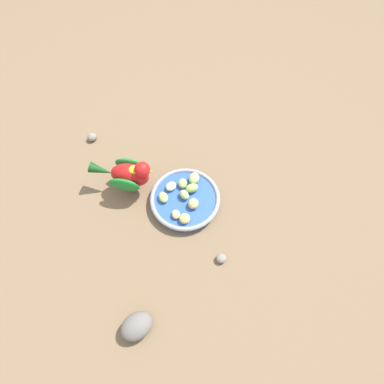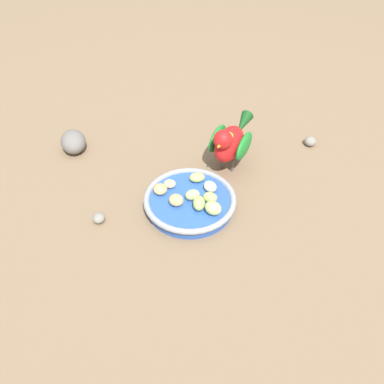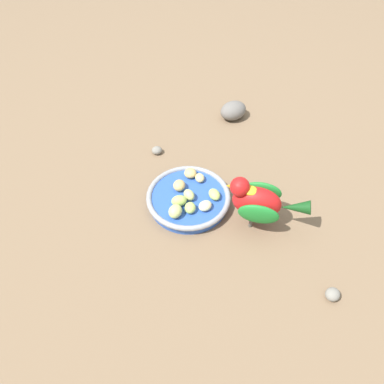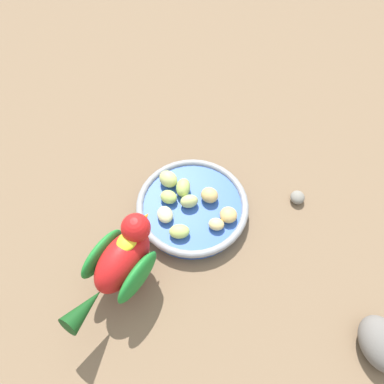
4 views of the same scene
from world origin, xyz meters
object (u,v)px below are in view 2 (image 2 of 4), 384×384
Objects in this scene: apple_piece_2 at (176,200)px; rock_large at (73,142)px; apple_piece_1 at (170,184)px; apple_piece_3 at (197,177)px; apple_piece_4 at (210,187)px; apple_piece_6 at (160,189)px; apple_piece_7 at (213,208)px; apple_piece_0 at (191,196)px; apple_piece_5 at (198,204)px; parrot at (230,142)px; pebble_1 at (99,218)px; feeding_bowl at (190,201)px; pebble_0 at (310,141)px; apple_piece_8 at (210,197)px.

apple_piece_2 is 0.40× the size of rock_large.
apple_piece_1 is 0.06m from apple_piece_3.
apple_piece_4 is 1.07× the size of apple_piece_6.
apple_piece_7 is (-0.10, 0.02, 0.00)m from apple_piece_3.
apple_piece_7 is at bearing -157.22° from apple_piece_0.
apple_piece_4 is 0.41× the size of rock_large.
parrot reaches higher than apple_piece_5.
apple_piece_5 reaches higher than pebble_1.
rock_large reaches higher than apple_piece_2.
parrot reaches higher than apple_piece_4.
apple_piece_5 is (-0.03, -0.00, 0.02)m from feeding_bowl.
apple_piece_0 is at bearing -158.19° from apple_piece_1.
apple_piece_4 is 0.11m from apple_piece_6.
apple_piece_3 is at bearing -98.61° from apple_piece_1.
apple_piece_3 is at bearing 16.91° from apple_piece_4.
feeding_bowl reaches higher than pebble_0.
apple_piece_6 is 1.01× the size of pebble_0.
apple_piece_2 is at bearing 94.77° from apple_piece_4.
apple_piece_7 is (-0.06, -0.02, 0.02)m from feeding_bowl.
apple_piece_5 is 0.37m from rock_large.
apple_piece_0 is at bearing 139.78° from apple_piece_3.
parrot is at bearing -126.65° from rock_large.
feeding_bowl is at bearing -157.90° from apple_piece_1.
rock_large is at bearing 31.31° from apple_piece_8.
parrot reaches higher than rock_large.
apple_piece_5 is 1.01× the size of apple_piece_7.
apple_piece_0 is 1.04× the size of pebble_0.
rock_large is at bearing 28.44° from feeding_bowl.
apple_piece_0 is 0.16m from parrot.
apple_piece_2 is 0.19m from parrot.
apple_piece_5 is 0.46× the size of rock_large.
apple_piece_1 is 0.10m from apple_piece_8.
apple_piece_5 is at bearing -112.65° from pebble_1.
rock_large is (0.33, 0.20, -0.01)m from apple_piece_8.
apple_piece_8 is 0.38m from rock_large.
feeding_bowl is at bearing -133.92° from apple_piece_6.
apple_piece_2 is 0.07m from apple_piece_8.
apple_piece_0 is at bearing -6.76° from parrot.
pebble_0 is 1.10× the size of pebble_1.
apple_piece_0 is 0.37m from pebble_0.
apple_piece_7 is at bearing 156.19° from apple_piece_4.
apple_piece_3 is 0.96× the size of apple_piece_7.
feeding_bowl is 0.06m from apple_piece_1.
apple_piece_7 is 0.45× the size of rock_large.
apple_piece_3 is at bearing -18.09° from parrot.
apple_piece_8 is 0.15m from parrot.
apple_piece_7 reaches higher than apple_piece_1.
apple_piece_5 is 0.20m from pebble_1.
apple_piece_0 is at bearing -104.78° from pebble_1.
apple_piece_8 is (-0.02, -0.03, -0.00)m from apple_piece_0.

